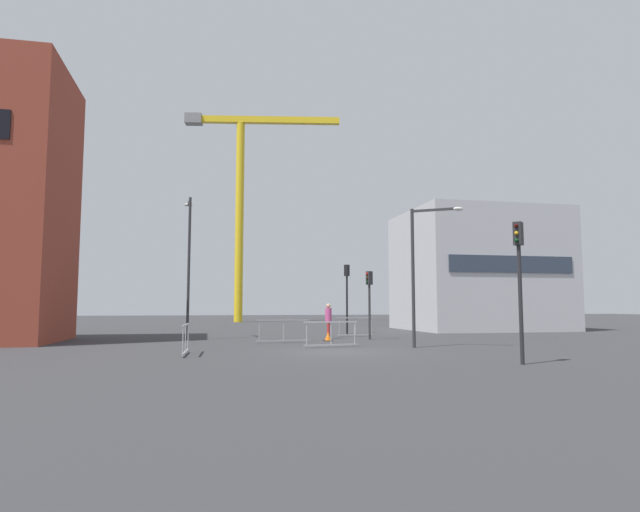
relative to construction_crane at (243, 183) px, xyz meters
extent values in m
plane|color=#333335|center=(1.21, -38.09, -15.01)|extent=(160.00, 160.00, 0.00)
cube|color=#B7B7BC|center=(15.73, -21.93, -10.74)|extent=(10.52, 9.05, 8.53)
cube|color=#2D3847|center=(15.73, -26.50, -10.59)|extent=(8.84, 0.08, 1.10)
cylinder|color=yellow|center=(-0.35, 0.06, -4.15)|extent=(0.90, 0.90, 21.72)
cube|color=yellow|center=(2.42, -0.41, 7.11)|extent=(15.98, 3.38, 0.70)
cube|color=slate|center=(-5.43, 0.92, 7.11)|extent=(1.98, 1.48, 1.10)
cylinder|color=#2D2D30|center=(-4.60, -29.65, -11.34)|extent=(0.14, 0.14, 7.33)
cube|color=#2D2D30|center=(-4.67, -28.91, -7.78)|extent=(0.25, 1.50, 0.10)
ellipsoid|color=silver|center=(-4.74, -28.16, -7.80)|extent=(0.44, 0.24, 0.16)
cylinder|color=#2D2D30|center=(4.77, -36.80, -12.11)|extent=(0.14, 0.14, 5.81)
cube|color=#2D2D30|center=(5.57, -37.31, -9.30)|extent=(1.66, 1.12, 0.10)
ellipsoid|color=silver|center=(6.37, -37.83, -9.32)|extent=(0.44, 0.24, 0.16)
cylinder|color=#2D2D30|center=(4.59, -31.19, -13.60)|extent=(0.12, 0.12, 2.81)
cube|color=#2D2D30|center=(4.59, -31.19, -11.85)|extent=(0.36, 0.35, 0.70)
sphere|color=red|center=(4.44, -31.28, -11.63)|extent=(0.11, 0.11, 0.11)
sphere|color=#3C2905|center=(4.44, -31.28, -11.85)|extent=(0.11, 0.11, 0.11)
sphere|color=#07330F|center=(4.44, -31.28, -12.07)|extent=(0.11, 0.11, 0.11)
cylinder|color=#232326|center=(5.48, -43.48, -13.24)|extent=(0.12, 0.12, 3.54)
cube|color=#232326|center=(5.48, -43.48, -11.12)|extent=(0.37, 0.36, 0.70)
sphere|color=#390605|center=(5.35, -43.59, -10.90)|extent=(0.11, 0.11, 0.11)
sphere|color=#F2A514|center=(5.35, -43.59, -11.12)|extent=(0.11, 0.11, 0.11)
sphere|color=#07330F|center=(5.35, -43.59, -11.34)|extent=(0.11, 0.11, 0.11)
cylinder|color=black|center=(4.83, -25.74, -13.23)|extent=(0.12, 0.12, 3.56)
cube|color=black|center=(4.83, -25.74, -11.10)|extent=(0.37, 0.37, 0.70)
sphere|color=#390605|center=(4.96, -25.62, -10.88)|extent=(0.11, 0.11, 0.11)
sphere|color=#3C2905|center=(4.96, -25.62, -11.10)|extent=(0.11, 0.11, 0.11)
sphere|color=green|center=(4.96, -25.62, -11.32)|extent=(0.11, 0.11, 0.11)
cylinder|color=red|center=(2.67, -30.08, -14.57)|extent=(0.14, 0.14, 0.87)
cylinder|color=red|center=(2.61, -30.27, -14.57)|extent=(0.14, 0.14, 0.87)
cylinder|color=#D14C8C|center=(2.64, -30.18, -13.77)|extent=(0.34, 0.34, 0.73)
sphere|color=tan|center=(2.64, -30.18, -13.29)|extent=(0.24, 0.24, 0.24)
cube|color=#9EA0A5|center=(4.55, -28.63, -13.96)|extent=(2.12, 0.25, 0.06)
cube|color=#9EA0A5|center=(4.55, -28.63, -14.91)|extent=(2.12, 0.25, 0.06)
cylinder|color=#9EA0A5|center=(3.60, -28.71, -14.48)|extent=(0.04, 0.04, 1.05)
cylinder|color=#9EA0A5|center=(4.55, -28.63, -14.48)|extent=(0.04, 0.04, 1.05)
cylinder|color=#9EA0A5|center=(5.50, -28.54, -14.48)|extent=(0.04, 0.04, 1.05)
cube|color=#9EA0A5|center=(1.44, -35.97, -13.96)|extent=(2.36, 0.39, 0.06)
cube|color=#9EA0A5|center=(1.44, -35.97, -14.91)|extent=(2.36, 0.39, 0.06)
cylinder|color=#9EA0A5|center=(0.38, -36.12, -14.48)|extent=(0.04, 0.04, 1.05)
cylinder|color=#9EA0A5|center=(1.44, -35.97, -14.48)|extent=(0.04, 0.04, 1.05)
cylinder|color=#9EA0A5|center=(2.50, -35.82, -14.48)|extent=(0.04, 0.04, 1.05)
cube|color=#9EA0A5|center=(-4.36, -38.30, -13.96)|extent=(0.17, 2.30, 0.06)
cube|color=#9EA0A5|center=(-4.36, -38.30, -14.91)|extent=(0.17, 2.30, 0.06)
cylinder|color=#9EA0A5|center=(-4.41, -39.33, -14.48)|extent=(0.04, 0.04, 1.05)
cylinder|color=#9EA0A5|center=(-4.36, -38.30, -14.48)|extent=(0.04, 0.04, 1.05)
cylinder|color=#9EA0A5|center=(-4.31, -37.27, -14.48)|extent=(0.04, 0.04, 1.05)
cube|color=#9EA0A5|center=(-0.12, -32.81, -13.96)|extent=(2.55, 0.41, 0.06)
cube|color=#9EA0A5|center=(-0.12, -32.81, -14.91)|extent=(2.55, 0.41, 0.06)
cylinder|color=#9EA0A5|center=(-1.26, -32.97, -14.48)|extent=(0.04, 0.04, 1.05)
cylinder|color=#9EA0A5|center=(-0.12, -32.81, -14.48)|extent=(0.04, 0.04, 1.05)
cylinder|color=#9EA0A5|center=(1.03, -32.65, -14.48)|extent=(0.04, 0.04, 1.05)
cube|color=black|center=(2.22, -31.95, -14.99)|extent=(0.44, 0.44, 0.03)
cone|color=orange|center=(2.22, -31.95, -14.78)|extent=(0.34, 0.34, 0.45)
camera|label=1|loc=(-3.67, -57.92, -13.28)|focal=30.13mm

